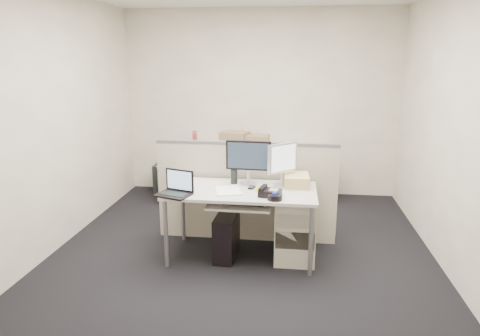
# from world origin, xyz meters

# --- Properties ---
(floor) EXTENTS (4.00, 4.50, 0.01)m
(floor) POSITION_xyz_m (0.00, 0.00, -0.01)
(floor) COLOR black
(floor) RESTS_ON ground
(wall_back) EXTENTS (4.00, 0.02, 2.70)m
(wall_back) POSITION_xyz_m (0.00, 2.25, 1.35)
(wall_back) COLOR silver
(wall_back) RESTS_ON ground
(wall_front) EXTENTS (4.00, 0.02, 2.70)m
(wall_front) POSITION_xyz_m (0.00, -2.25, 1.35)
(wall_front) COLOR silver
(wall_front) RESTS_ON ground
(wall_left) EXTENTS (0.02, 4.50, 2.70)m
(wall_left) POSITION_xyz_m (-2.00, 0.00, 1.35)
(wall_left) COLOR silver
(wall_left) RESTS_ON ground
(wall_right) EXTENTS (0.02, 4.50, 2.70)m
(wall_right) POSITION_xyz_m (2.00, 0.00, 1.35)
(wall_right) COLOR silver
(wall_right) RESTS_ON ground
(desk) EXTENTS (1.50, 0.75, 0.73)m
(desk) POSITION_xyz_m (0.00, 0.00, 0.66)
(desk) COLOR beige
(desk) RESTS_ON floor
(keyboard_tray) EXTENTS (0.62, 0.32, 0.02)m
(keyboard_tray) POSITION_xyz_m (0.00, -0.18, 0.62)
(keyboard_tray) COLOR beige
(keyboard_tray) RESTS_ON desk
(drawer_pedestal) EXTENTS (0.40, 0.55, 0.65)m
(drawer_pedestal) POSITION_xyz_m (0.55, 0.05, 0.33)
(drawer_pedestal) COLOR beige
(drawer_pedestal) RESTS_ON floor
(cubicle_partition) EXTENTS (2.00, 0.06, 1.10)m
(cubicle_partition) POSITION_xyz_m (0.00, 0.45, 0.55)
(cubicle_partition) COLOR beige
(cubicle_partition) RESTS_ON floor
(back_counter) EXTENTS (2.00, 0.60, 0.72)m
(back_counter) POSITION_xyz_m (0.00, 1.93, 0.36)
(back_counter) COLOR beige
(back_counter) RESTS_ON floor
(monitor_main) EXTENTS (0.47, 0.20, 0.46)m
(monitor_main) POSITION_xyz_m (0.05, 0.18, 0.96)
(monitor_main) COLOR black
(monitor_main) RESTS_ON desk
(monitor_small) EXTENTS (0.39, 0.38, 0.44)m
(monitor_small) POSITION_xyz_m (0.40, 0.18, 0.95)
(monitor_small) COLOR #B7B7BC
(monitor_small) RESTS_ON desk
(laptop) EXTENTS (0.37, 0.32, 0.23)m
(laptop) POSITION_xyz_m (-0.62, -0.28, 0.85)
(laptop) COLOR black
(laptop) RESTS_ON desk
(trackball) EXTENTS (0.15, 0.15, 0.05)m
(trackball) POSITION_xyz_m (0.35, -0.28, 0.76)
(trackball) COLOR black
(trackball) RESTS_ON desk
(desk_phone) EXTENTS (0.23, 0.20, 0.06)m
(desk_phone) POSITION_xyz_m (0.30, -0.18, 0.76)
(desk_phone) COLOR black
(desk_phone) RESTS_ON desk
(paper_stack) EXTENTS (0.32, 0.37, 0.01)m
(paper_stack) POSITION_xyz_m (-0.12, -0.08, 0.74)
(paper_stack) COLOR white
(paper_stack) RESTS_ON desk
(sticky_pad) EXTENTS (0.09, 0.09, 0.01)m
(sticky_pad) POSITION_xyz_m (0.18, 0.00, 0.74)
(sticky_pad) COLOR gold
(sticky_pad) RESTS_ON desk
(travel_mug) EXTENTS (0.09, 0.09, 0.15)m
(travel_mug) POSITION_xyz_m (-0.10, 0.20, 0.81)
(travel_mug) COLOR black
(travel_mug) RESTS_ON desk
(banana) EXTENTS (0.16, 0.12, 0.04)m
(banana) POSITION_xyz_m (0.28, -0.15, 0.75)
(banana) COLOR yellow
(banana) RESTS_ON desk
(cellphone) EXTENTS (0.07, 0.11, 0.01)m
(cellphone) POSITION_xyz_m (0.10, 0.05, 0.74)
(cellphone) COLOR black
(cellphone) RESTS_ON desk
(manila_folders) EXTENTS (0.26, 0.32, 0.12)m
(manila_folders) POSITION_xyz_m (0.55, 0.20, 0.79)
(manila_folders) COLOR tan
(manila_folders) RESTS_ON desk
(keyboard) EXTENTS (0.42, 0.17, 0.02)m
(keyboard) POSITION_xyz_m (0.05, -0.14, 0.64)
(keyboard) COLOR black
(keyboard) RESTS_ON keyboard_tray
(pc_tower_desk) EXTENTS (0.22, 0.50, 0.46)m
(pc_tower_desk) POSITION_xyz_m (-0.15, -0.02, 0.23)
(pc_tower_desk) COLOR black
(pc_tower_desk) RESTS_ON floor
(pc_tower_spare_dark) EXTENTS (0.22, 0.50, 0.46)m
(pc_tower_spare_dark) POSITION_xyz_m (-1.45, 2.01, 0.23)
(pc_tower_spare_dark) COLOR black
(pc_tower_spare_dark) RESTS_ON floor
(pc_tower_spare_silver) EXTENTS (0.38, 0.53, 0.46)m
(pc_tower_spare_silver) POSITION_xyz_m (-1.30, 1.63, 0.23)
(pc_tower_spare_silver) COLOR #B7B7BC
(pc_tower_spare_silver) RESTS_ON floor
(cardboard_box_left) EXTENTS (0.44, 0.37, 0.28)m
(cardboard_box_left) POSITION_xyz_m (-0.32, 1.81, 0.86)
(cardboard_box_left) COLOR #8D6A4C
(cardboard_box_left) RESTS_ON back_counter
(cardboard_box_right) EXTENTS (0.34, 0.27, 0.24)m
(cardboard_box_right) POSITION_xyz_m (0.00, 1.81, 0.84)
(cardboard_box_right) COLOR #8D6A4C
(cardboard_box_right) RESTS_ON back_counter
(red_binder) EXTENTS (0.13, 0.28, 0.26)m
(red_binder) POSITION_xyz_m (-0.90, 1.83, 0.85)
(red_binder) COLOR maroon
(red_binder) RESTS_ON back_counter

